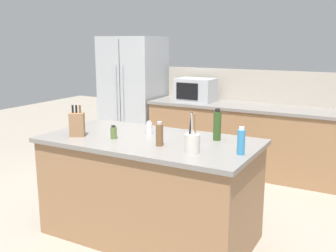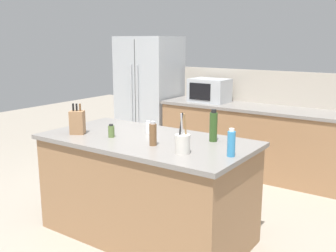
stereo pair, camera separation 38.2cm
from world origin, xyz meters
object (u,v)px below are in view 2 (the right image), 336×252
spice_jar_oregano (111,131)px  olive_oil_bottle (213,126)px  pepper_grinder (153,134)px  dish_soap_bottle (231,143)px  utensil_crock (183,143)px  salt_shaker (148,127)px  knife_block (77,122)px  refrigerator (150,96)px  microwave (209,90)px

spice_jar_oregano → olive_oil_bottle: (0.83, 0.40, 0.08)m
pepper_grinder → dish_soap_bottle: 0.69m
utensil_crock → olive_oil_bottle: bearing=87.4°
utensil_crock → salt_shaker: utensil_crock is taller
olive_oil_bottle → knife_block: bearing=-157.8°
refrigerator → salt_shaker: 2.60m
salt_shaker → olive_oil_bottle: bearing=6.4°
pepper_grinder → dish_soap_bottle: dish_soap_bottle is taller
utensil_crock → olive_oil_bottle: 0.47m
refrigerator → spice_jar_oregano: bearing=-59.9°
dish_soap_bottle → microwave: bearing=122.3°
microwave → olive_oil_bottle: size_ratio=1.89×
microwave → olive_oil_bottle: microwave is taller
pepper_grinder → dish_soap_bottle: (0.68, 0.08, 0.01)m
salt_shaker → refrigerator: bearing=127.0°
refrigerator → spice_jar_oregano: 2.77m
knife_block → refrigerator: bearing=82.0°
microwave → pepper_grinder: size_ratio=2.59×
refrigerator → microwave: bearing=-2.6°
refrigerator → microwave: 1.13m
knife_block → utensil_crock: size_ratio=0.91×
spice_jar_oregano → dish_soap_bottle: (1.16, 0.07, 0.05)m
refrigerator → olive_oil_bottle: bearing=-42.0°
salt_shaker → olive_oil_bottle: olive_oil_bottle is taller
dish_soap_bottle → utensil_crock: bearing=-158.6°
microwave → utensil_crock: microwave is taller
microwave → salt_shaker: 2.07m
utensil_crock → microwave: bearing=114.2°
refrigerator → knife_block: (1.04, -2.48, 0.12)m
spice_jar_oregano → pepper_grinder: pepper_grinder is taller
refrigerator → pepper_grinder: (1.87, -2.41, 0.11)m
microwave → spice_jar_oregano: 2.37m
spice_jar_oregano → salt_shaker: size_ratio=1.02×
microwave → salt_shaker: microwave is taller
spice_jar_oregano → knife_block: bearing=-166.3°
pepper_grinder → utensil_crock: bearing=-9.5°
utensil_crock → salt_shaker: size_ratio=2.68×
refrigerator → utensil_crock: 3.31m
salt_shaker → dish_soap_bottle: bearing=-14.5°
microwave → utensil_crock: bearing=-65.8°
refrigerator → olive_oil_bottle: refrigerator is taller
refrigerator → olive_oil_bottle: 2.99m
microwave → olive_oil_bottle: 2.24m
microwave → olive_oil_bottle: (1.11, -1.95, -0.03)m
knife_block → olive_oil_bottle: size_ratio=1.02×
salt_shaker → pepper_grinder: (0.31, -0.34, 0.04)m
microwave → knife_block: size_ratio=1.85×
spice_jar_oregano → dish_soap_bottle: size_ratio=0.55×
refrigerator → dish_soap_bottle: (2.55, -2.33, 0.11)m
knife_block → olive_oil_bottle: bearing=-8.5°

